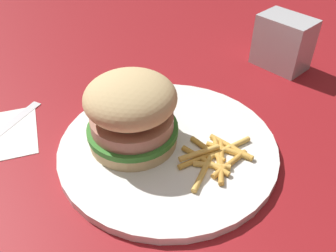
{
  "coord_description": "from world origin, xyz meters",
  "views": [
    {
      "loc": [
        -0.06,
        -0.33,
        0.33
      ],
      "look_at": [
        -0.01,
        0.02,
        0.04
      ],
      "focal_mm": 38.58,
      "sensor_mm": 36.0,
      "label": 1
    }
  ],
  "objects_px": {
    "plate": "(168,147)",
    "napkin_dispenser": "(283,43)",
    "sandwich": "(131,112)",
    "fries_pile": "(216,156)"
  },
  "relations": [
    {
      "from": "sandwich",
      "to": "fries_pile",
      "type": "distance_m",
      "value": 0.12
    },
    {
      "from": "sandwich",
      "to": "napkin_dispenser",
      "type": "xyz_separation_m",
      "value": [
        0.27,
        0.19,
        -0.02
      ]
    },
    {
      "from": "sandwich",
      "to": "napkin_dispenser",
      "type": "height_order",
      "value": "sandwich"
    },
    {
      "from": "plate",
      "to": "sandwich",
      "type": "height_order",
      "value": "sandwich"
    },
    {
      "from": "fries_pile",
      "to": "napkin_dispenser",
      "type": "bearing_deg",
      "value": 53.22
    },
    {
      "from": "plate",
      "to": "fries_pile",
      "type": "xyz_separation_m",
      "value": [
        0.06,
        -0.04,
        0.01
      ]
    },
    {
      "from": "plate",
      "to": "fries_pile",
      "type": "bearing_deg",
      "value": -32.56
    },
    {
      "from": "plate",
      "to": "sandwich",
      "type": "distance_m",
      "value": 0.07
    },
    {
      "from": "plate",
      "to": "sandwich",
      "type": "xyz_separation_m",
      "value": [
        -0.04,
        0.01,
        0.05
      ]
    },
    {
      "from": "plate",
      "to": "napkin_dispenser",
      "type": "relative_size",
      "value": 3.17
    }
  ]
}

